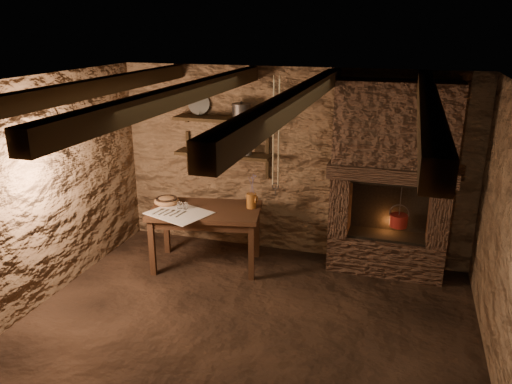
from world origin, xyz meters
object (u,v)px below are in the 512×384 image
(stoneware_jug, at_px, (252,194))
(iron_stockpot, at_px, (241,112))
(work_table, at_px, (206,235))
(red_pot, at_px, (399,220))
(wooden_bowl, at_px, (167,201))

(stoneware_jug, height_order, iron_stockpot, iron_stockpot)
(work_table, bearing_deg, stoneware_jug, 9.36)
(work_table, xyz_separation_m, red_pot, (2.26, 0.45, 0.30))
(work_table, relative_size, wooden_bowl, 4.65)
(wooden_bowl, relative_size, red_pot, 0.57)
(stoneware_jug, bearing_deg, red_pot, -1.02)
(stoneware_jug, height_order, wooden_bowl, stoneware_jug)
(iron_stockpot, distance_m, red_pot, 2.29)
(work_table, height_order, red_pot, red_pot)
(iron_stockpot, bearing_deg, wooden_bowl, -145.23)
(stoneware_jug, distance_m, wooden_bowl, 1.08)
(work_table, bearing_deg, red_pot, 0.34)
(iron_stockpot, bearing_deg, work_table, -115.91)
(iron_stockpot, bearing_deg, stoneware_jug, -56.79)
(wooden_bowl, relative_size, iron_stockpot, 1.39)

